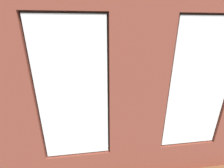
{
  "coord_description": "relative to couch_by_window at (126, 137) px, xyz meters",
  "views": [
    {
      "loc": [
        0.71,
        5.06,
        2.73
      ],
      "look_at": [
        0.1,
        0.4,
        1.0
      ],
      "focal_mm": 24.0,
      "sensor_mm": 36.0,
      "label": 1
    }
  ],
  "objects": [
    {
      "name": "brick_wall_with_windows",
      "position": [
        -0.01,
        0.65,
        1.33
      ],
      "size": [
        6.15,
        0.3,
        3.39
      ],
      "color": "brown",
      "rests_on": "ground_plane"
    },
    {
      "name": "remote_gray",
      "position": [
        0.23,
        -1.89,
        0.11
      ],
      "size": [
        0.11,
        0.18,
        0.02
      ],
      "primitive_type": "cube",
      "rotation": [
        0.0,
        0.0,
        5.89
      ],
      "color": "#59595B",
      "rests_on": "coffee_table"
    },
    {
      "name": "coffee_table",
      "position": [
        0.32,
        -2.0,
        0.04
      ],
      "size": [
        1.22,
        0.71,
        0.43
      ],
      "color": "#A87547",
      "rests_on": "ground_plane"
    },
    {
      "name": "couch_left",
      "position": [
        -2.38,
        -1.83,
        0.0
      ],
      "size": [
        0.96,
        2.03,
        0.8
      ],
      "rotation": [
        0.0,
        0.0,
        1.53
      ],
      "color": "black",
      "rests_on": "ground_plane"
    },
    {
      "name": "potted_plant_corner_near_left",
      "position": [
        -2.55,
        -4.55,
        0.28
      ],
      "size": [
        1.06,
        1.0,
        1.2
      ],
      "color": "beige",
      "rests_on": "ground_plane"
    },
    {
      "name": "remote_black",
      "position": [
        0.32,
        -2.0,
        0.11
      ],
      "size": [
        0.09,
        0.18,
        0.02
      ],
      "primitive_type": "cube",
      "rotation": [
        0.0,
        0.0,
        0.26
      ],
      "color": "black",
      "rests_on": "coffee_table"
    },
    {
      "name": "cup_ceramic",
      "position": [
        -0.01,
        -2.12,
        0.14
      ],
      "size": [
        0.08,
        0.08,
        0.09
      ],
      "primitive_type": "cylinder",
      "color": "#33567F",
      "rests_on": "coffee_table"
    },
    {
      "name": "potted_plant_mid_room_small",
      "position": [
        -0.7,
        -3.45,
        0.0
      ],
      "size": [
        0.24,
        0.24,
        0.5
      ],
      "color": "#9E5638",
      "rests_on": "ground_plane"
    },
    {
      "name": "white_wall_right",
      "position": [
        3.01,
        -2.06,
        1.37
      ],
      "size": [
        0.1,
        5.58,
        3.39
      ],
      "primitive_type": "cube",
      "color": "silver",
      "rests_on": "ground_plane"
    },
    {
      "name": "potted_plant_between_couches",
      "position": [
        -1.45,
        -0.04,
        0.47
      ],
      "size": [
        0.89,
        0.94,
        1.39
      ],
      "color": "#9E5638",
      "rests_on": "ground_plane"
    },
    {
      "name": "table_plant_small",
      "position": [
        0.69,
        -1.89,
        0.23
      ],
      "size": [
        0.15,
        0.15,
        0.25
      ],
      "color": "brown",
      "rests_on": "coffee_table"
    },
    {
      "name": "potted_plant_near_tv",
      "position": [
        2.15,
        -0.91,
        0.4
      ],
      "size": [
        0.82,
        0.84,
        1.3
      ],
      "color": "brown",
      "rests_on": "ground_plane"
    },
    {
      "name": "tv_flatscreen",
      "position": [
        2.71,
        -1.95,
        0.65
      ],
      "size": [
        1.21,
        0.2,
        0.81
      ],
      "color": "black",
      "rests_on": "media_console"
    },
    {
      "name": "potted_plant_beside_window_right",
      "position": [
        2.36,
        0.1,
        0.42
      ],
      "size": [
        0.83,
        0.95,
        1.44
      ],
      "color": "brown",
      "rests_on": "ground_plane"
    },
    {
      "name": "potted_plant_by_left_couch",
      "position": [
        -1.98,
        -3.28,
        0.09
      ],
      "size": [
        0.43,
        0.43,
        0.63
      ],
      "color": "beige",
      "rests_on": "ground_plane"
    },
    {
      "name": "potted_plant_foreground_right",
      "position": [
        2.42,
        -4.51,
        0.22
      ],
      "size": [
        0.83,
        0.77,
        1.13
      ],
      "color": "brown",
      "rests_on": "ground_plane"
    },
    {
      "name": "candle_jar",
      "position": [
        0.48,
        -2.09,
        0.15
      ],
      "size": [
        0.08,
        0.08,
        0.1
      ],
      "primitive_type": "cylinder",
      "color": "#B7333D",
      "rests_on": "coffee_table"
    },
    {
      "name": "ground_plane",
      "position": [
        -0.01,
        -2.26,
        -0.38
      ],
      "size": [
        6.75,
        6.58,
        0.1
      ],
      "primitive_type": "cube",
      "color": "brown"
    },
    {
      "name": "papasan_chair",
      "position": [
        0.85,
        -4.47,
        0.11
      ],
      "size": [
        1.06,
        1.06,
        0.68
      ],
      "color": "olive",
      "rests_on": "ground_plane"
    },
    {
      "name": "media_console",
      "position": [
        2.71,
        -1.95,
        -0.04
      ],
      "size": [
        1.18,
        0.42,
        0.57
      ],
      "primitive_type": "cube",
      "color": "black",
      "rests_on": "ground_plane"
    },
    {
      "name": "couch_by_window",
      "position": [
        0.0,
        0.0,
        0.0
      ],
      "size": [
        2.03,
        0.87,
        0.8
      ],
      "color": "black",
      "rests_on": "ground_plane"
    }
  ]
}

